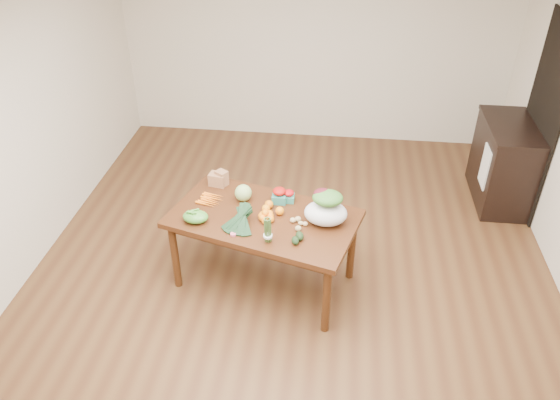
# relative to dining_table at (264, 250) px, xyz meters

# --- Properties ---
(floor) EXTENTS (6.00, 6.00, 0.00)m
(floor) POSITION_rel_dining_table_xyz_m (0.24, 0.06, -0.38)
(floor) COLOR brown
(floor) RESTS_ON ground
(room_walls) EXTENTS (5.02, 6.02, 2.70)m
(room_walls) POSITION_rel_dining_table_xyz_m (0.24, 0.06, 0.97)
(room_walls) COLOR beige
(room_walls) RESTS_ON floor
(dining_table) EXTENTS (1.79, 1.30, 0.75)m
(dining_table) POSITION_rel_dining_table_xyz_m (0.00, 0.00, 0.00)
(dining_table) COLOR #431E0F
(dining_table) RESTS_ON floor
(doorway_dark) EXTENTS (0.02, 1.00, 2.10)m
(doorway_dark) POSITION_rel_dining_table_xyz_m (2.72, 1.66, 0.68)
(doorway_dark) COLOR black
(doorway_dark) RESTS_ON floor
(cabinet) EXTENTS (0.52, 1.02, 0.94)m
(cabinet) POSITION_rel_dining_table_xyz_m (2.46, 1.71, 0.10)
(cabinet) COLOR black
(cabinet) RESTS_ON floor
(dish_towel) EXTENTS (0.02, 0.28, 0.45)m
(dish_towel) POSITION_rel_dining_table_xyz_m (2.20, 1.46, 0.18)
(dish_towel) COLOR white
(dish_towel) RESTS_ON cabinet
(paper_bag) EXTENTS (0.25, 0.23, 0.15)m
(paper_bag) POSITION_rel_dining_table_xyz_m (-0.50, 0.46, 0.45)
(paper_bag) COLOR #A26A48
(paper_bag) RESTS_ON dining_table
(cabbage) EXTENTS (0.16, 0.16, 0.16)m
(cabbage) POSITION_rel_dining_table_xyz_m (-0.22, 0.23, 0.45)
(cabbage) COLOR #9CC16F
(cabbage) RESTS_ON dining_table
(strawberry_basket_a) EXTENTS (0.16, 0.16, 0.11)m
(strawberry_basket_a) POSITION_rel_dining_table_xyz_m (0.11, 0.25, 0.43)
(strawberry_basket_a) COLOR #B0180B
(strawberry_basket_a) RESTS_ON dining_table
(strawberry_basket_b) EXTENTS (0.12, 0.12, 0.09)m
(strawberry_basket_b) POSITION_rel_dining_table_xyz_m (0.19, 0.27, 0.42)
(strawberry_basket_b) COLOR red
(strawberry_basket_b) RESTS_ON dining_table
(orange_a) EXTENTS (0.07, 0.07, 0.07)m
(orange_a) POSITION_rel_dining_table_xyz_m (0.01, 0.07, 0.41)
(orange_a) COLOR orange
(orange_a) RESTS_ON dining_table
(orange_b) EXTENTS (0.08, 0.08, 0.08)m
(orange_b) POSITION_rel_dining_table_xyz_m (0.03, 0.13, 0.41)
(orange_b) COLOR #E1570D
(orange_b) RESTS_ON dining_table
(orange_c) EXTENTS (0.08, 0.08, 0.08)m
(orange_c) POSITION_rel_dining_table_xyz_m (0.14, 0.05, 0.41)
(orange_c) COLOR orange
(orange_c) RESTS_ON dining_table
(mandarin_cluster) EXTENTS (0.22, 0.22, 0.10)m
(mandarin_cluster) POSITION_rel_dining_table_xyz_m (0.02, -0.04, 0.43)
(mandarin_cluster) COLOR orange
(mandarin_cluster) RESTS_ON dining_table
(carrots) EXTENTS (0.27, 0.27, 0.03)m
(carrots) POSITION_rel_dining_table_xyz_m (-0.51, 0.18, 0.39)
(carrots) COLOR #FF5815
(carrots) RESTS_ON dining_table
(snap_pea_bag) EXTENTS (0.22, 0.17, 0.10)m
(snap_pea_bag) POSITION_rel_dining_table_xyz_m (-0.57, -0.14, 0.43)
(snap_pea_bag) COLOR green
(snap_pea_bag) RESTS_ON dining_table
(kale_bunch) EXTENTS (0.42, 0.47, 0.16)m
(kale_bunch) POSITION_rel_dining_table_xyz_m (-0.19, -0.20, 0.45)
(kale_bunch) COLOR black
(kale_bunch) RESTS_ON dining_table
(asparagus_bundle) EXTENTS (0.11, 0.13, 0.26)m
(asparagus_bundle) POSITION_rel_dining_table_xyz_m (0.09, -0.35, 0.50)
(asparagus_bundle) COLOR #4B7937
(asparagus_bundle) RESTS_ON dining_table
(potato_a) EXTENTS (0.05, 0.05, 0.04)m
(potato_a) POSITION_rel_dining_table_xyz_m (0.26, -0.06, 0.40)
(potato_a) COLOR #D5B47B
(potato_a) RESTS_ON dining_table
(potato_b) EXTENTS (0.06, 0.05, 0.05)m
(potato_b) POSITION_rel_dining_table_xyz_m (0.32, -0.17, 0.40)
(potato_b) COLOR tan
(potato_b) RESTS_ON dining_table
(potato_c) EXTENTS (0.05, 0.04, 0.04)m
(potato_c) POSITION_rel_dining_table_xyz_m (0.33, -0.09, 0.39)
(potato_c) COLOR #D3C57A
(potato_c) RESTS_ON dining_table
(potato_d) EXTENTS (0.06, 0.05, 0.05)m
(potato_d) POSITION_rel_dining_table_xyz_m (0.31, -0.04, 0.40)
(potato_d) COLOR tan
(potato_d) RESTS_ON dining_table
(potato_e) EXTENTS (0.05, 0.04, 0.04)m
(potato_e) POSITION_rel_dining_table_xyz_m (0.37, -0.09, 0.39)
(potato_e) COLOR #D7AF7C
(potato_e) RESTS_ON dining_table
(avocado_a) EXTENTS (0.08, 0.10, 0.06)m
(avocado_a) POSITION_rel_dining_table_xyz_m (0.31, -0.35, 0.41)
(avocado_a) COLOR black
(avocado_a) RESTS_ON dining_table
(avocado_b) EXTENTS (0.09, 0.11, 0.07)m
(avocado_b) POSITION_rel_dining_table_xyz_m (0.34, -0.28, 0.41)
(avocado_b) COLOR black
(avocado_b) RESTS_ON dining_table
(salad_bag) EXTENTS (0.43, 0.37, 0.29)m
(salad_bag) POSITION_rel_dining_table_xyz_m (0.54, -0.03, 0.52)
(salad_bag) COLOR silver
(salad_bag) RESTS_ON dining_table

